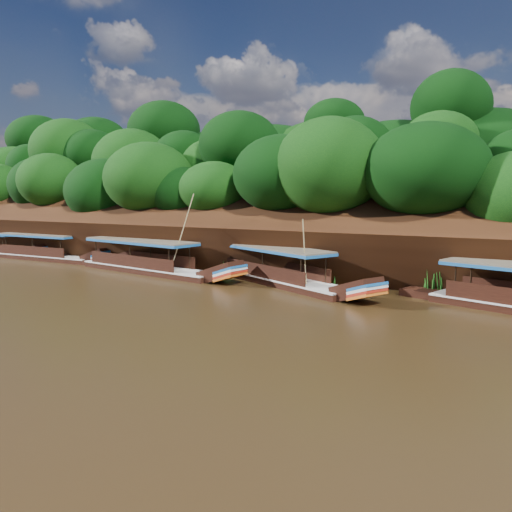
{
  "coord_description": "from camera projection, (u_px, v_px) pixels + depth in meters",
  "views": [
    {
      "loc": [
        13.25,
        -22.49,
        6.17
      ],
      "look_at": [
        -3.5,
        7.0,
        2.02
      ],
      "focal_mm": 35.0,
      "sensor_mm": 36.0,
      "label": 1
    }
  ],
  "objects": [
    {
      "name": "boat_1",
      "position": [
        288.0,
        278.0,
        33.86
      ],
      "size": [
        14.34,
        8.21,
        5.18
      ],
      "rotation": [
        0.0,
        0.0,
        -0.44
      ],
      "color": "black",
      "rests_on": "ground"
    },
    {
      "name": "riverbank",
      "position": [
        373.0,
        242.0,
        46.04
      ],
      "size": [
        120.0,
        30.06,
        19.4
      ],
      "color": "black",
      "rests_on": "ground"
    },
    {
      "name": "reeds",
      "position": [
        280.0,
        268.0,
        36.27
      ],
      "size": [
        49.46,
        2.44,
        2.04
      ],
      "color": "#216018",
      "rests_on": "ground"
    },
    {
      "name": "ground",
      "position": [
        248.0,
        311.0,
        26.65
      ],
      "size": [
        160.0,
        160.0,
        0.0
      ],
      "primitive_type": "plane",
      "color": "black",
      "rests_on": "ground"
    },
    {
      "name": "boat_3",
      "position": [
        52.0,
        254.0,
        47.42
      ],
      "size": [
        13.88,
        2.83,
        2.93
      ],
      "rotation": [
        0.0,
        0.0,
        0.03
      ],
      "color": "black",
      "rests_on": "ground"
    },
    {
      "name": "boat_2",
      "position": [
        155.0,
        266.0,
        39.38
      ],
      "size": [
        16.65,
        4.51,
        6.76
      ],
      "rotation": [
        0.0,
        0.0,
        -0.14
      ],
      "color": "black",
      "rests_on": "ground"
    }
  ]
}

